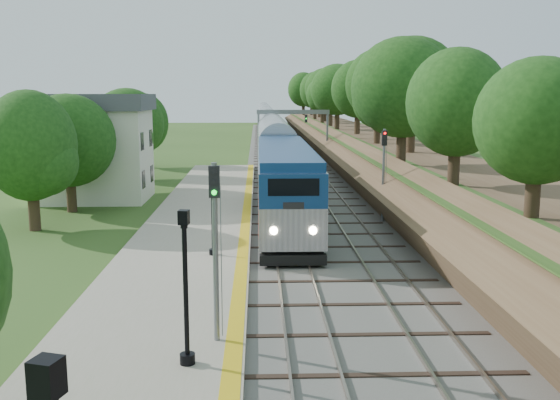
{
  "coord_description": "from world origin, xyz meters",
  "views": [
    {
      "loc": [
        -1.58,
        -17.46,
        7.99
      ],
      "look_at": [
        -0.5,
        13.01,
        2.8
      ],
      "focal_mm": 40.0,
      "sensor_mm": 36.0,
      "label": 1
    }
  ],
  "objects_px": {
    "lamppost_mid": "(186,297)",
    "signal_farside": "(384,165)",
    "signal_gantry": "(293,122)",
    "lamppost_far": "(213,218)",
    "train": "(268,130)",
    "signal_platform": "(215,233)",
    "station_building": "(93,146)"
  },
  "relations": [
    {
      "from": "signal_platform",
      "to": "signal_farside",
      "type": "bearing_deg",
      "value": 65.01
    },
    {
      "from": "signal_gantry",
      "to": "signal_farside",
      "type": "height_order",
      "value": "signal_gantry"
    },
    {
      "from": "lamppost_mid",
      "to": "lamppost_far",
      "type": "bearing_deg",
      "value": 90.6
    },
    {
      "from": "lamppost_mid",
      "to": "signal_platform",
      "type": "height_order",
      "value": "signal_platform"
    },
    {
      "from": "signal_platform",
      "to": "signal_farside",
      "type": "distance_m",
      "value": 21.54
    },
    {
      "from": "signal_gantry",
      "to": "signal_farside",
      "type": "distance_m",
      "value": 34.55
    },
    {
      "from": "signal_farside",
      "to": "lamppost_far",
      "type": "bearing_deg",
      "value": -137.99
    },
    {
      "from": "lamppost_far",
      "to": "lamppost_mid",
      "type": "bearing_deg",
      "value": -89.4
    },
    {
      "from": "signal_gantry",
      "to": "station_building",
      "type": "bearing_deg",
      "value": -123.38
    },
    {
      "from": "lamppost_far",
      "to": "signal_platform",
      "type": "bearing_deg",
      "value": -85.35
    },
    {
      "from": "lamppost_mid",
      "to": "signal_platform",
      "type": "xyz_separation_m",
      "value": [
        0.73,
        1.73,
        1.44
      ]
    },
    {
      "from": "lamppost_far",
      "to": "station_building",
      "type": "bearing_deg",
      "value": 119.23
    },
    {
      "from": "station_building",
      "to": "lamppost_mid",
      "type": "relative_size",
      "value": 1.92
    },
    {
      "from": "train",
      "to": "lamppost_far",
      "type": "bearing_deg",
      "value": -93.02
    },
    {
      "from": "station_building",
      "to": "signal_gantry",
      "type": "height_order",
      "value": "station_building"
    },
    {
      "from": "signal_gantry",
      "to": "train",
      "type": "height_order",
      "value": "signal_gantry"
    },
    {
      "from": "signal_gantry",
      "to": "train",
      "type": "xyz_separation_m",
      "value": [
        -2.47,
        27.99,
        -2.46
      ]
    },
    {
      "from": "lamppost_mid",
      "to": "signal_farside",
      "type": "distance_m",
      "value": 23.45
    },
    {
      "from": "train",
      "to": "signal_platform",
      "type": "xyz_separation_m",
      "value": [
        -2.9,
        -81.84,
        1.45
      ]
    },
    {
      "from": "train",
      "to": "signal_farside",
      "type": "xyz_separation_m",
      "value": [
        6.2,
        -62.32,
        1.28
      ]
    },
    {
      "from": "train",
      "to": "signal_farside",
      "type": "distance_m",
      "value": 62.64
    },
    {
      "from": "station_building",
      "to": "signal_farside",
      "type": "bearing_deg",
      "value": -24.8
    },
    {
      "from": "train",
      "to": "lamppost_far",
      "type": "distance_m",
      "value": 71.39
    },
    {
      "from": "station_building",
      "to": "signal_farside",
      "type": "xyz_separation_m",
      "value": [
        20.2,
        -9.33,
        -0.45
      ]
    },
    {
      "from": "signal_gantry",
      "to": "signal_farside",
      "type": "xyz_separation_m",
      "value": [
        3.73,
        -34.32,
        -1.18
      ]
    },
    {
      "from": "lamppost_far",
      "to": "train",
      "type": "bearing_deg",
      "value": 86.98
    },
    {
      "from": "signal_gantry",
      "to": "signal_platform",
      "type": "distance_m",
      "value": 54.13
    },
    {
      "from": "station_building",
      "to": "lamppost_mid",
      "type": "xyz_separation_m",
      "value": [
        10.37,
        -30.58,
        -1.71
      ]
    },
    {
      "from": "signal_platform",
      "to": "signal_farside",
      "type": "relative_size",
      "value": 0.97
    },
    {
      "from": "signal_gantry",
      "to": "train",
      "type": "bearing_deg",
      "value": 95.04
    },
    {
      "from": "signal_gantry",
      "to": "lamppost_far",
      "type": "height_order",
      "value": "signal_gantry"
    },
    {
      "from": "lamppost_mid",
      "to": "signal_platform",
      "type": "distance_m",
      "value": 2.36
    }
  ]
}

